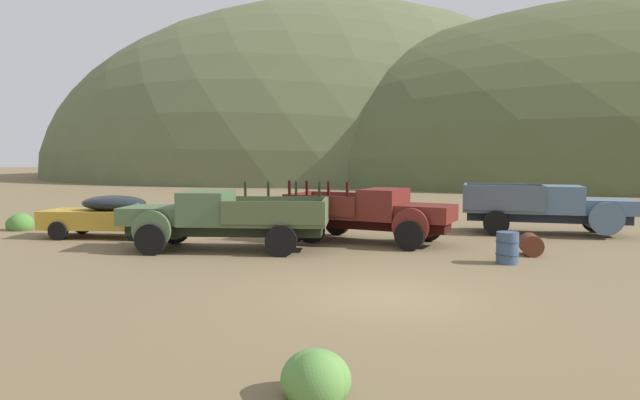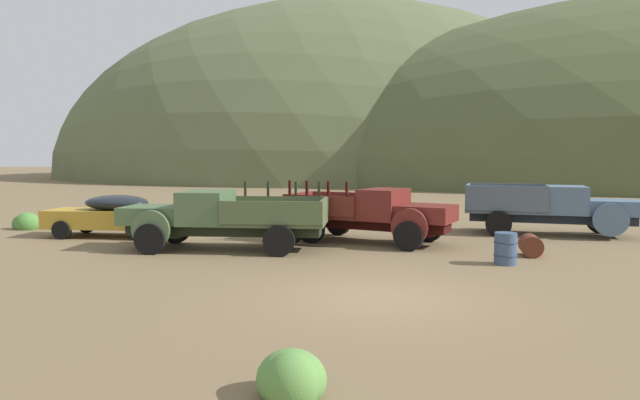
{
  "view_description": "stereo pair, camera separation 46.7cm",
  "coord_description": "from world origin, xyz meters",
  "px_view_note": "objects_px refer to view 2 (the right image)",
  "views": [
    {
      "loc": [
        0.09,
        -11.46,
        2.96
      ],
      "look_at": [
        -2.47,
        7.26,
        1.49
      ],
      "focal_mm": 30.55,
      "sensor_mm": 36.0,
      "label": 1
    },
    {
      "loc": [
        0.55,
        -11.39,
        2.96
      ],
      "look_at": [
        -2.47,
        7.26,
        1.49
      ],
      "focal_mm": 30.55,
      "sensor_mm": 36.0,
      "label": 2
    }
  ],
  "objects_px": {
    "car_mustard": "(107,215)",
    "truck_weathered_green": "(210,218)",
    "truck_chalk_blue": "(560,208)",
    "oil_drum_by_truck": "(505,249)",
    "truck_oxblood": "(381,214)",
    "oil_drum_tipped": "(531,246)"
  },
  "relations": [
    {
      "from": "car_mustard",
      "to": "oil_drum_tipped",
      "type": "height_order",
      "value": "car_mustard"
    },
    {
      "from": "car_mustard",
      "to": "truck_chalk_blue",
      "type": "bearing_deg",
      "value": -173.0
    },
    {
      "from": "car_mustard",
      "to": "truck_oxblood",
      "type": "relative_size",
      "value": 0.81
    },
    {
      "from": "truck_weathered_green",
      "to": "oil_drum_by_truck",
      "type": "height_order",
      "value": "truck_weathered_green"
    },
    {
      "from": "car_mustard",
      "to": "oil_drum_by_truck",
      "type": "height_order",
      "value": "car_mustard"
    },
    {
      "from": "truck_weathered_green",
      "to": "truck_oxblood",
      "type": "distance_m",
      "value": 5.8
    },
    {
      "from": "car_mustard",
      "to": "truck_weathered_green",
      "type": "distance_m",
      "value": 5.33
    },
    {
      "from": "car_mustard",
      "to": "truck_oxblood",
      "type": "xyz_separation_m",
      "value": [
        10.28,
        0.03,
        0.18
      ]
    },
    {
      "from": "oil_drum_tipped",
      "to": "oil_drum_by_truck",
      "type": "height_order",
      "value": "oil_drum_by_truck"
    },
    {
      "from": "car_mustard",
      "to": "truck_chalk_blue",
      "type": "xyz_separation_m",
      "value": [
        16.94,
        3.1,
        0.22
      ]
    },
    {
      "from": "car_mustard",
      "to": "oil_drum_by_truck",
      "type": "distance_m",
      "value": 14.27
    },
    {
      "from": "truck_weathered_green",
      "to": "truck_oxblood",
      "type": "bearing_deg",
      "value": -162.23
    },
    {
      "from": "truck_weathered_green",
      "to": "truck_oxblood",
      "type": "xyz_separation_m",
      "value": [
        5.39,
        2.15,
        -0.01
      ]
    },
    {
      "from": "truck_weathered_green",
      "to": "oil_drum_tipped",
      "type": "height_order",
      "value": "truck_weathered_green"
    },
    {
      "from": "truck_oxblood",
      "to": "oil_drum_by_truck",
      "type": "distance_m",
      "value": 4.9
    },
    {
      "from": "truck_weathered_green",
      "to": "truck_chalk_blue",
      "type": "xyz_separation_m",
      "value": [
        12.06,
        5.23,
        0.02
      ]
    },
    {
      "from": "car_mustard",
      "to": "oil_drum_tipped",
      "type": "bearing_deg",
      "value": 169.84
    },
    {
      "from": "oil_drum_by_truck",
      "to": "truck_weathered_green",
      "type": "bearing_deg",
      "value": 172.94
    },
    {
      "from": "truck_oxblood",
      "to": "truck_chalk_blue",
      "type": "bearing_deg",
      "value": 43.55
    },
    {
      "from": "car_mustard",
      "to": "oil_drum_by_truck",
      "type": "xyz_separation_m",
      "value": [
        13.89,
        -3.24,
        -0.37
      ]
    },
    {
      "from": "car_mustard",
      "to": "truck_chalk_blue",
      "type": "relative_size",
      "value": 0.77
    },
    {
      "from": "truck_chalk_blue",
      "to": "car_mustard",
      "type": "bearing_deg",
      "value": -161.18
    }
  ]
}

